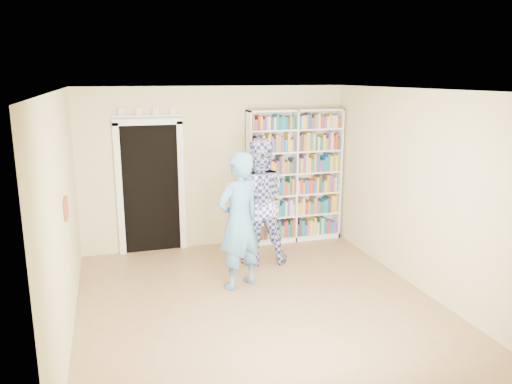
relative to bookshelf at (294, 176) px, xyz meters
The scene contains 11 objects.
floor 2.95m from the bookshelf, 119.94° to the right, with size 5.00×5.00×0.00m, color #976949.
ceiling 3.11m from the bookshelf, 119.94° to the right, with size 5.00×5.00×0.00m, color white.
wall_back 1.37m from the bookshelf, behind, with size 4.50×4.50×0.00m, color beige.
wall_left 4.30m from the bookshelf, 146.93° to the right, with size 5.00×5.00×0.00m, color beige.
wall_right 2.52m from the bookshelf, 69.00° to the right, with size 5.00×5.00×0.00m, color beige.
bookshelf is the anchor object (origin of this frame).
doorway 2.45m from the bookshelf, behind, with size 1.10×0.08×2.43m.
wall_art 4.18m from the bookshelf, 149.08° to the right, with size 0.03×0.25×0.25m, color brown.
man_blue 2.24m from the bookshelf, 130.45° to the right, with size 0.69×0.45×1.89m, color #4E82AF.
man_plaid 1.30m from the bookshelf, 136.60° to the right, with size 0.95×0.74×1.95m, color navy.
paper_sheet 1.33m from the bookshelf, 127.77° to the right, with size 0.22×0.01×0.31m, color white.
Camera 1 is at (-1.73, -5.62, 2.86)m, focal length 35.00 mm.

